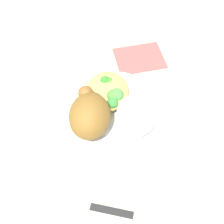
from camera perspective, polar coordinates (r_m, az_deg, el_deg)
The scene contains 8 objects.
ground_plane at distance 0.57m, azimuth 0.00°, elevation -1.30°, with size 2.00×2.00×0.00m, color #BFB79F.
plate at distance 0.57m, azimuth 0.00°, elevation -0.91°, with size 0.25×0.25×0.01m.
roasted_chicken at distance 0.52m, azimuth -5.03°, elevation -0.59°, with size 0.11×0.08×0.08m.
rice_pile at distance 0.54m, azimuth 5.41°, elevation -0.53°, with size 0.10×0.08×0.05m, color white.
mac_cheese_with_broccoli at distance 0.57m, azimuth -0.96°, elevation 4.57°, with size 0.11×0.10×0.05m.
fork at distance 0.50m, azimuth -2.25°, elevation -18.36°, with size 0.03×0.14×0.01m.
knife at distance 0.50m, azimuth -4.75°, elevation -20.27°, with size 0.04×0.19×0.01m.
napkin at distance 0.69m, azimuth 6.15°, elevation 11.92°, with size 0.10×0.13×0.00m, color #DB4C47.
Camera 1 is at (-0.30, -0.02, 0.49)m, focal length 41.02 mm.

